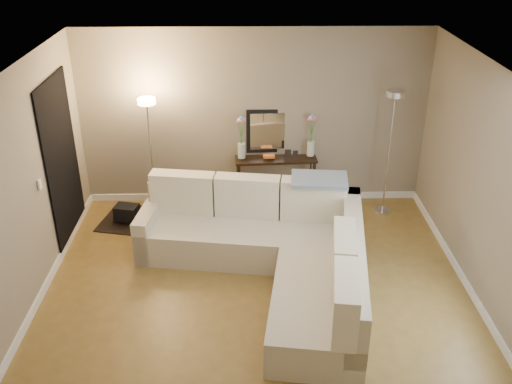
{
  "coord_description": "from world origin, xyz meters",
  "views": [
    {
      "loc": [
        -0.11,
        -5.06,
        4.07
      ],
      "look_at": [
        0.0,
        0.8,
        1.1
      ],
      "focal_mm": 40.0,
      "sensor_mm": 36.0,
      "label": 1
    }
  ],
  "objects_px": {
    "sectional_sofa": "(274,248)",
    "floor_lamp_unlit": "(392,129)",
    "console_table": "(271,178)",
    "floor_lamp_lit": "(149,134)"
  },
  "relations": [
    {
      "from": "sectional_sofa",
      "to": "floor_lamp_unlit",
      "type": "height_order",
      "value": "floor_lamp_unlit"
    },
    {
      "from": "console_table",
      "to": "floor_lamp_lit",
      "type": "height_order",
      "value": "floor_lamp_lit"
    },
    {
      "from": "console_table",
      "to": "floor_lamp_unlit",
      "type": "xyz_separation_m",
      "value": [
        1.65,
        -0.31,
        0.89
      ]
    },
    {
      "from": "sectional_sofa",
      "to": "console_table",
      "type": "xyz_separation_m",
      "value": [
        0.03,
        1.85,
        0.05
      ]
    },
    {
      "from": "sectional_sofa",
      "to": "floor_lamp_unlit",
      "type": "xyz_separation_m",
      "value": [
        1.68,
        1.54,
        0.94
      ]
    },
    {
      "from": "sectional_sofa",
      "to": "floor_lamp_lit",
      "type": "relative_size",
      "value": 1.75
    },
    {
      "from": "sectional_sofa",
      "to": "floor_lamp_lit",
      "type": "bearing_deg",
      "value": 135.68
    },
    {
      "from": "floor_lamp_lit",
      "to": "floor_lamp_unlit",
      "type": "bearing_deg",
      "value": -1.52
    },
    {
      "from": "console_table",
      "to": "floor_lamp_unlit",
      "type": "distance_m",
      "value": 1.9
    },
    {
      "from": "floor_lamp_lit",
      "to": "sectional_sofa",
      "type": "bearing_deg",
      "value": -44.32
    }
  ]
}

